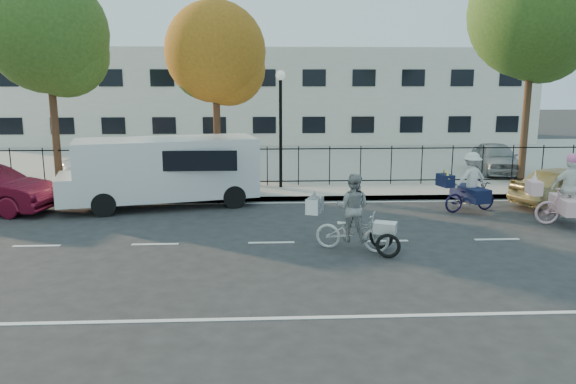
{
  "coord_description": "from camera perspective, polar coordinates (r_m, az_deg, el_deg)",
  "views": [
    {
      "loc": [
        -0.27,
        -14.05,
        4.22
      ],
      "look_at": [
        0.5,
        1.2,
        1.1
      ],
      "focal_mm": 35.0,
      "sensor_mm": 36.0,
      "label": 1
    }
  ],
  "objects": [
    {
      "name": "street_sign",
      "position": [
        21.1,
        -7.15,
        3.82
      ],
      "size": [
        0.85,
        0.06,
        1.8
      ],
      "color": "black",
      "rests_on": "sidewalk"
    },
    {
      "name": "lamppost",
      "position": [
        20.9,
        -0.76,
        8.51
      ],
      "size": [
        0.36,
        0.36,
        4.33
      ],
      "color": "black",
      "rests_on": "sidewalk"
    },
    {
      "name": "tree_west",
      "position": [
        22.72,
        -22.83,
        14.12
      ],
      "size": [
        4.35,
        4.35,
        7.98
      ],
      "color": "#442D1D",
      "rests_on": "ground"
    },
    {
      "name": "ground",
      "position": [
        14.68,
        -1.7,
        -5.17
      ],
      "size": [
        120.0,
        120.0,
        0.0
      ],
      "primitive_type": "plane",
      "color": "#333334"
    },
    {
      "name": "lot_car_c",
      "position": [
        25.43,
        -14.81,
        3.44
      ],
      "size": [
        2.01,
        4.11,
        1.3
      ],
      "primitive_type": "imported",
      "rotation": [
        0.0,
        0.0,
        -0.17
      ],
      "color": "#44454B",
      "rests_on": "parking_lot"
    },
    {
      "name": "iron_fence",
      "position": [
        21.51,
        -2.12,
        2.66
      ],
      "size": [
        58.0,
        0.06,
        1.5
      ],
      "primitive_type": null,
      "color": "black",
      "rests_on": "sidewalk"
    },
    {
      "name": "curb",
      "position": [
        19.55,
        -2.01,
        -0.7
      ],
      "size": [
        60.0,
        0.1,
        0.15
      ],
      "primitive_type": "cube",
      "color": "#A8A399",
      "rests_on": "ground"
    },
    {
      "name": "sidewalk",
      "position": [
        20.58,
        -2.06,
        -0.08
      ],
      "size": [
        60.0,
        2.2,
        0.15
      ],
      "primitive_type": "cube",
      "color": "#A8A399",
      "rests_on": "ground"
    },
    {
      "name": "tree_east",
      "position": [
        24.34,
        23.96,
        15.7
      ],
      "size": [
        4.97,
        4.97,
        9.12
      ],
      "color": "#442D1D",
      "rests_on": "ground"
    },
    {
      "name": "pedestrian",
      "position": [
        21.3,
        -11.02,
        2.93
      ],
      "size": [
        0.83,
        0.74,
        1.91
      ],
      "primitive_type": "imported",
      "rotation": [
        0.0,
        0.0,
        3.65
      ],
      "color": "black",
      "rests_on": "sidewalk"
    },
    {
      "name": "zebra_trike",
      "position": [
        13.95,
        6.59,
        -2.95
      ],
      "size": [
        2.23,
        1.51,
        1.93
      ],
      "rotation": [
        0.0,
        0.0,
        1.2
      ],
      "color": "silver",
      "rests_on": "ground"
    },
    {
      "name": "unicorn_bike",
      "position": [
        18.12,
        26.49,
        -0.63
      ],
      "size": [
        2.12,
        1.5,
        2.1
      ],
      "rotation": [
        0.0,
        0.0,
        1.43
      ],
      "color": "#FFC2D2",
      "rests_on": "ground"
    },
    {
      "name": "lot_car_d",
      "position": [
        25.97,
        20.37,
        3.28
      ],
      "size": [
        2.12,
        4.05,
        1.32
      ],
      "primitive_type": "imported",
      "rotation": [
        0.0,
        0.0,
        -0.15
      ],
      "color": "#9A9DA1",
      "rests_on": "parking_lot"
    },
    {
      "name": "parking_lot",
      "position": [
        29.35,
        -2.32,
        3.42
      ],
      "size": [
        60.0,
        15.6,
        0.15
      ],
      "primitive_type": "cube",
      "color": "#A8A399",
      "rests_on": "ground"
    },
    {
      "name": "road_markings",
      "position": [
        14.67,
        -1.7,
        -5.15
      ],
      "size": [
        60.0,
        9.52,
        0.01
      ],
      "primitive_type": null,
      "color": "silver",
      "rests_on": "ground"
    },
    {
      "name": "white_van",
      "position": [
        19.06,
        -12.53,
        2.3
      ],
      "size": [
        6.76,
        3.47,
        2.26
      ],
      "rotation": [
        0.0,
        0.0,
        0.24
      ],
      "color": "white",
      "rests_on": "ground"
    },
    {
      "name": "building",
      "position": [
        39.07,
        -2.51,
        9.75
      ],
      "size": [
        34.0,
        10.0,
        6.0
      ],
      "primitive_type": "cube",
      "color": "silver",
      "rests_on": "ground"
    },
    {
      "name": "gold_sedan",
      "position": [
        20.85,
        26.38,
        0.55
      ],
      "size": [
        4.29,
        2.94,
        1.36
      ],
      "primitive_type": "imported",
      "rotation": [
        0.0,
        0.0,
        1.94
      ],
      "color": "tan",
      "rests_on": "ground"
    },
    {
      "name": "lot_car_b",
      "position": [
        24.97,
        -19.44,
        2.86
      ],
      "size": [
        2.06,
        4.25,
        1.17
      ],
      "primitive_type": "imported",
      "rotation": [
        0.0,
        0.0,
        0.03
      ],
      "color": "white",
      "rests_on": "parking_lot"
    },
    {
      "name": "tree_mid",
      "position": [
        22.38,
        -7.03,
        13.46
      ],
      "size": [
        3.89,
        3.89,
        7.14
      ],
      "color": "#442D1D",
      "rests_on": "ground"
    },
    {
      "name": "bull_bike",
      "position": [
        18.81,
        17.97,
        0.39
      ],
      "size": [
        2.12,
        1.49,
        1.91
      ],
      "rotation": [
        0.0,
        0.0,
        1.85
      ],
      "color": "black",
      "rests_on": "ground"
    }
  ]
}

